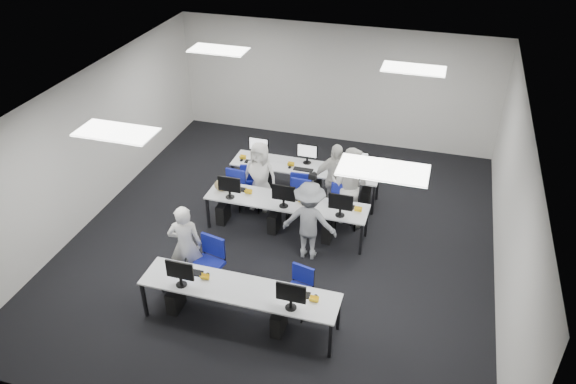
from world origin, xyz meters
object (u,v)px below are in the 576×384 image
(chair_3, at_px, (298,203))
(photographer, at_px, (309,221))
(chair_2, at_px, (250,195))
(chair_7, at_px, (343,206))
(chair_4, at_px, (344,213))
(student_1, at_px, (349,186))
(chair_5, at_px, (241,191))
(student_2, at_px, (260,176))
(desk_mid, at_px, (286,203))
(chair_0, at_px, (208,273))
(student_0, at_px, (186,245))
(student_3, at_px, (335,180))
(chair_6, at_px, (303,200))
(chair_1, at_px, (298,299))

(chair_3, bearing_deg, photographer, -70.08)
(chair_2, xyz_separation_m, chair_7, (1.97, 0.13, 0.01))
(chair_4, xyz_separation_m, student_1, (0.03, 0.18, 0.56))
(chair_5, relative_size, student_2, 0.61)
(desk_mid, relative_size, photographer, 2.03)
(chair_0, distance_m, student_0, 0.64)
(chair_3, bearing_deg, student_3, 19.53)
(chair_5, bearing_deg, photographer, -32.41)
(chair_3, xyz_separation_m, student_3, (0.68, 0.29, 0.52))
(chair_0, bearing_deg, student_1, 66.88)
(student_1, height_order, student_2, student_1)
(chair_7, distance_m, student_2, 1.82)
(student_3, bearing_deg, chair_6, 169.58)
(chair_1, height_order, chair_2, chair_2)
(photographer, bearing_deg, student_2, -43.85)
(chair_0, xyz_separation_m, photographer, (1.44, 1.36, 0.48))
(chair_4, bearing_deg, chair_0, -144.72)
(chair_1, height_order, student_3, student_3)
(chair_0, xyz_separation_m, chair_7, (1.81, 2.74, -0.01))
(chair_7, bearing_deg, student_0, -133.61)
(chair_3, height_order, chair_5, chair_5)
(chair_1, relative_size, student_3, 0.52)
(chair_7, bearing_deg, chair_2, -179.99)
(photographer, bearing_deg, desk_mid, -44.87)
(chair_1, xyz_separation_m, student_1, (0.27, 2.82, 0.57))
(chair_7, height_order, photographer, photographer)
(chair_2, bearing_deg, student_2, 4.34)
(chair_2, xyz_separation_m, student_1, (2.08, 0.10, 0.55))
(chair_5, height_order, student_1, student_1)
(student_3, bearing_deg, student_0, -147.03)
(chair_4, relative_size, student_1, 0.53)
(chair_2, relative_size, chair_5, 0.99)
(chair_2, distance_m, chair_4, 2.05)
(chair_3, distance_m, chair_4, 0.99)
(desk_mid, height_order, student_0, student_0)
(student_0, bearing_deg, chair_5, -108.33)
(desk_mid, xyz_separation_m, chair_7, (0.98, 0.78, -0.38))
(chair_6, xyz_separation_m, student_1, (0.95, -0.07, 0.56))
(chair_3, bearing_deg, student_1, 1.97)
(chair_2, height_order, chair_3, chair_2)
(chair_6, bearing_deg, student_0, -115.24)
(chair_2, height_order, photographer, photographer)
(desk_mid, xyz_separation_m, chair_2, (-0.99, 0.65, -0.39))
(student_1, bearing_deg, chair_3, 18.26)
(student_1, bearing_deg, student_0, 60.91)
(chair_1, relative_size, chair_7, 0.87)
(chair_3, distance_m, student_0, 2.90)
(student_1, bearing_deg, chair_1, 97.00)
(chair_6, bearing_deg, student_2, -171.97)
(student_0, distance_m, student_2, 2.64)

